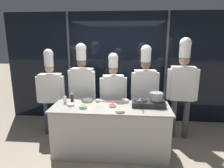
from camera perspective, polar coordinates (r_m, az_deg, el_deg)
The scene contains 21 objects.
ground_plane at distance 3.96m, azimuth -0.35°, elevation -18.80°, with size 24.00×24.00×0.00m, color gray.
window_wall_back at distance 5.00m, azimuth 1.39°, elevation 4.60°, with size 5.61×0.09×2.70m.
demo_counter at distance 3.74m, azimuth -0.36°, elevation -12.91°, with size 2.10×0.76×0.90m.
portable_stove at distance 3.63m, azimuth 10.33°, elevation -5.40°, with size 0.58×0.33×0.11m.
frying_pan at distance 3.59m, azimuth 8.24°, elevation -4.29°, with size 0.25×0.43×0.04m.
stock_pot at distance 3.60m, azimuth 12.55°, elevation -3.46°, with size 0.25×0.23×0.14m.
squeeze_bottle_clear at distance 3.79m, azimuth -13.31°, elevation -4.27°, with size 0.06×0.06×0.17m.
squeeze_bottle_soy at distance 3.85m, azimuth -11.36°, elevation -3.74°, with size 0.06×0.06×0.19m.
prep_bowl_chicken at distance 3.82m, azimuth -4.04°, elevation -4.69°, with size 0.10×0.10×0.04m.
prep_bowl_scallions at distance 3.51m, azimuth -8.29°, elevation -6.38°, with size 0.14×0.14×0.05m.
prep_bowl_bell_pepper at distance 3.54m, azimuth 0.08°, elevation -6.14°, with size 0.13×0.13×0.04m.
prep_bowl_noodles at distance 3.78m, azimuth 3.72°, elevation -4.76°, with size 0.14×0.14×0.05m.
prep_bowl_mushrooms at distance 3.29m, azimuth 2.26°, elevation -7.62°, with size 0.16×0.16×0.04m.
prep_bowl_onion at distance 3.85m, azimuth -6.91°, elevation -4.55°, with size 0.17×0.17×0.05m.
prep_bowl_bean_sprouts at distance 3.67m, azimuth -11.68°, elevation -5.73°, with size 0.14×0.14×0.04m.
serving_spoon_slotted at distance 3.76m, azimuth -0.16°, elevation -5.20°, with size 0.27×0.07×0.02m.
chef_head at distance 4.43m, azimuth -17.10°, elevation -1.14°, with size 0.59×0.29×1.87m.
chef_sous at distance 4.29m, azimuth -8.51°, elevation 0.12°, with size 0.60×0.30×1.98m.
chef_line at distance 4.11m, azimuth 0.34°, elevation -1.75°, with size 0.55×0.29×1.80m.
chef_pastry at distance 4.18m, azimuth 9.36°, elevation -0.36°, with size 0.57×0.26×1.95m.
chef_apprentice at distance 4.28m, azimuth 19.47°, elevation 0.35°, with size 0.62×0.28×2.10m.
Camera 1 is at (0.33, -3.34, 2.10)m, focal length 32.00 mm.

